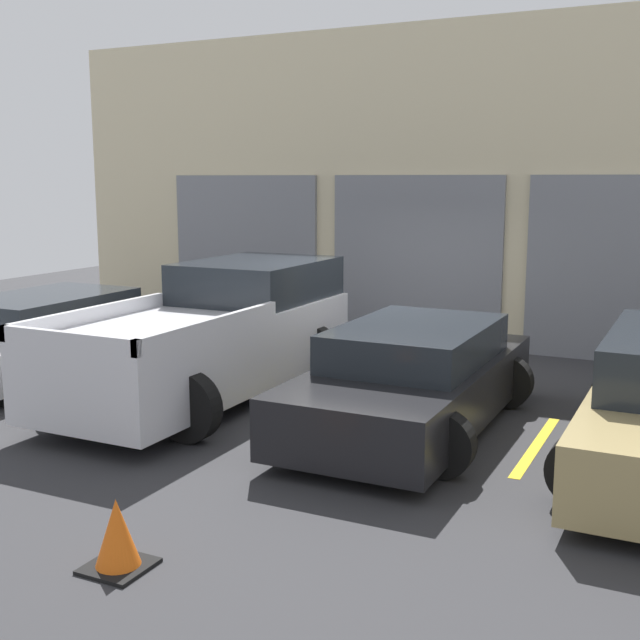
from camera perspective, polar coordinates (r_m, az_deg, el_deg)
The scene contains 9 objects.
ground_plane at distance 11.64m, azimuth 2.69°, elevation -4.38°, with size 28.00×28.00×0.00m, color #2D2D30.
shophouse_building at distance 14.36m, azimuth 8.05°, elevation 9.13°, with size 14.79×0.68×5.50m.
pickup_truck at distance 10.86m, azimuth -7.47°, elevation -1.07°, with size 2.44×5.04×1.72m.
sedan_white at distance 12.56m, azimuth -19.08°, elevation -1.19°, with size 2.20×4.50×1.21m.
sedan_side at distance 9.44m, azimuth 6.66°, elevation -4.18°, with size 2.24×4.37×1.22m.
parking_stripe_left at distance 11.70m, azimuth -14.00°, elevation -4.59°, with size 0.12×2.20×0.01m, color gold.
parking_stripe_centre at distance 10.13m, azimuth -1.25°, elevation -6.56°, with size 0.12×2.20×0.01m, color gold.
parking_stripe_right at distance 9.22m, azimuth 15.13°, elevation -8.61°, with size 0.12×2.20×0.01m, color gold.
traffic_cone at distance 6.39m, azimuth -14.22°, elevation -14.71°, with size 0.47×0.47×0.55m.
Camera 1 is at (4.47, -10.35, 2.90)m, focal length 45.00 mm.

